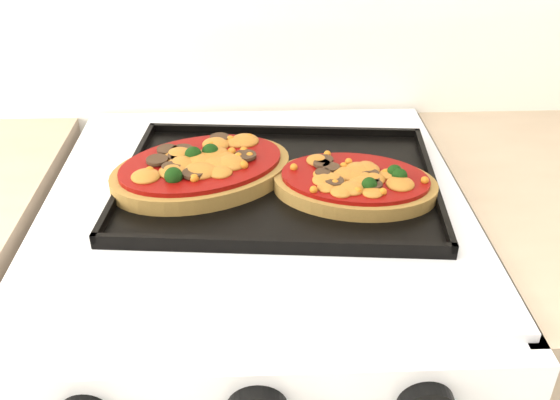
{
  "coord_description": "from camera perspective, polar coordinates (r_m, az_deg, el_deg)",
  "views": [
    {
      "loc": [
        0.03,
        0.95,
        1.36
      ],
      "look_at": [
        0.05,
        1.67,
        0.92
      ],
      "focal_mm": 40.0,
      "sensor_mm": 36.0,
      "label": 1
    }
  ],
  "objects": [
    {
      "name": "pizza_left",
      "position": [
        0.89,
        -7.17,
        2.94
      ],
      "size": [
        0.31,
        0.27,
        0.04
      ],
      "primitive_type": null,
      "rotation": [
        0.0,
        0.0,
        0.4
      ],
      "color": "olive",
      "rests_on": "baking_tray"
    },
    {
      "name": "baking_tray",
      "position": [
        0.89,
        -0.13,
        1.8
      ],
      "size": [
        0.47,
        0.37,
        0.02
      ],
      "primitive_type": "cube",
      "rotation": [
        0.0,
        0.0,
        -0.09
      ],
      "color": "black",
      "rests_on": "stove"
    },
    {
      "name": "pizza_right",
      "position": [
        0.86,
        6.84,
        1.69
      ],
      "size": [
        0.25,
        0.2,
        0.03
      ],
      "primitive_type": null,
      "rotation": [
        0.0,
        0.0,
        -0.22
      ],
      "color": "olive",
      "rests_on": "baking_tray"
    },
    {
      "name": "control_panel",
      "position": [
        0.67,
        -1.93,
        -17.6
      ],
      "size": [
        0.6,
        0.02,
        0.09
      ],
      "primitive_type": "cube",
      "color": "white",
      "rests_on": "stove"
    }
  ]
}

